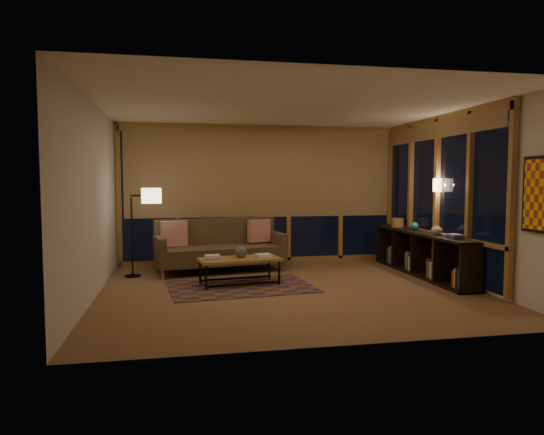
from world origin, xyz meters
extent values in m
cube|color=brown|center=(0.00, 0.00, 0.00)|extent=(5.50, 5.00, 0.01)
cube|color=beige|center=(0.00, 0.00, 2.70)|extent=(5.50, 5.00, 0.01)
cube|color=silver|center=(0.00, 2.50, 1.35)|extent=(5.50, 0.01, 2.70)
cube|color=silver|center=(0.00, -2.50, 1.35)|extent=(5.50, 0.01, 2.70)
cube|color=silver|center=(-2.75, 0.00, 1.35)|extent=(0.01, 5.00, 2.70)
cube|color=silver|center=(2.75, 0.00, 1.35)|extent=(0.01, 5.00, 2.70)
cube|color=#8D3F15|center=(-0.68, 0.32, 0.01)|extent=(2.30, 1.66, 0.01)
sphere|color=black|center=(-0.65, 0.56, 0.51)|extent=(0.24, 0.24, 0.19)
cylinder|color=#977347|center=(2.47, 1.60, 0.83)|extent=(0.25, 0.25, 0.17)
sphere|color=#1B776B|center=(2.49, 0.95, 0.82)|extent=(0.18, 0.18, 0.15)
imported|color=tan|center=(2.49, 0.21, 0.84)|extent=(0.22, 0.22, 0.19)
camera|label=1|loc=(-1.59, -6.93, 1.61)|focal=32.00mm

